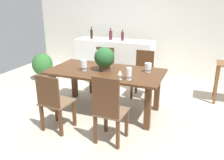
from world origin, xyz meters
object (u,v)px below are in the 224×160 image
kitchen_counter (114,59)px  wine_bottle_amber (111,35)px  chair_near_right (109,108)px  crystal_vase_left (129,73)px  chair_far_right (143,72)px  crystal_vase_right (148,67)px  crystal_vase_center_near (84,64)px  potted_plant_floor (43,65)px  dining_table (106,77)px  wine_glass (120,73)px  flower_centerpiece (104,58)px  wine_bottle_tall (92,34)px  wine_bottle_dark (122,36)px  chair_far_left (104,67)px  chair_near_left (53,100)px

kitchen_counter → wine_bottle_amber: size_ratio=6.72×
chair_near_right → crystal_vase_left: size_ratio=5.22×
chair_far_right → crystal_vase_right: bearing=-71.7°
crystal_vase_left → crystal_vase_center_near: (-0.88, 0.18, 0.00)m
potted_plant_floor → dining_table: bearing=-25.7°
dining_table → crystal_vase_left: 0.66m
wine_glass → crystal_vase_left: bearing=12.5°
flower_centerpiece → wine_bottle_amber: size_ratio=1.41×
dining_table → flower_centerpiece: 0.34m
wine_glass → wine_bottle_tall: wine_bottle_tall is taller
wine_glass → wine_bottle_dark: wine_bottle_dark is taller
chair_far_left → crystal_vase_left: crystal_vase_left is taller
crystal_vase_right → wine_bottle_amber: (-1.35, 1.66, 0.23)m
chair_near_right → crystal_vase_center_near: 1.19m
wine_glass → chair_near_left: bearing=-145.0°
chair_near_right → wine_bottle_tall: 3.22m
flower_centerpiece → crystal_vase_center_near: (-0.33, -0.14, -0.10)m
crystal_vase_left → wine_bottle_tall: size_ratio=0.63×
wine_bottle_dark → potted_plant_floor: 2.13m
dining_table → wine_bottle_dark: 1.90m
chair_near_right → chair_near_left: 0.90m
dining_table → wine_glass: bearing=-41.7°
chair_far_left → kitchen_counter: kitchen_counter is taller
chair_far_left → chair_far_right: (0.90, -0.01, -0.00)m
wine_glass → wine_bottle_dark: (-0.71, 2.17, 0.21)m
crystal_vase_center_near → wine_bottle_tall: (-0.80, 1.93, 0.21)m
flower_centerpiece → wine_bottle_amber: 1.94m
flower_centerpiece → potted_plant_floor: size_ratio=0.61×
flower_centerpiece → wine_bottle_tall: bearing=122.1°
wine_glass → flower_centerpiece: bearing=139.3°
chair_far_right → wine_glass: chair_far_right is taller
flower_centerpiece → wine_bottle_tall: 2.12m
wine_bottle_amber → wine_bottle_dark: (0.32, -0.02, -0.01)m
dining_table → kitchen_counter: kitchen_counter is taller
chair_near_left → chair_far_right: size_ratio=0.97×
crystal_vase_right → crystal_vase_left: bearing=-109.9°
chair_far_right → wine_glass: size_ratio=6.25×
chair_far_left → crystal_vase_center_near: 1.15m
chair_far_right → crystal_vase_left: size_ratio=4.88×
chair_far_left → wine_bottle_amber: 1.07m
chair_far_right → chair_near_left: bearing=-116.3°
chair_near_right → flower_centerpiece: 1.15m
dining_table → crystal_vase_left: (0.53, -0.32, 0.23)m
kitchen_counter → wine_bottle_dark: (0.22, -0.02, 0.60)m
crystal_vase_left → kitchen_counter: (-1.07, 2.16, -0.39)m
chair_near_right → wine_bottle_tall: (-1.59, 2.75, 0.55)m
flower_centerpiece → wine_bottle_amber: wine_bottle_amber is taller
potted_plant_floor → chair_near_left: bearing=-49.3°
chair_near_right → potted_plant_floor: 3.29m
dining_table → flower_centerpiece: size_ratio=4.86×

